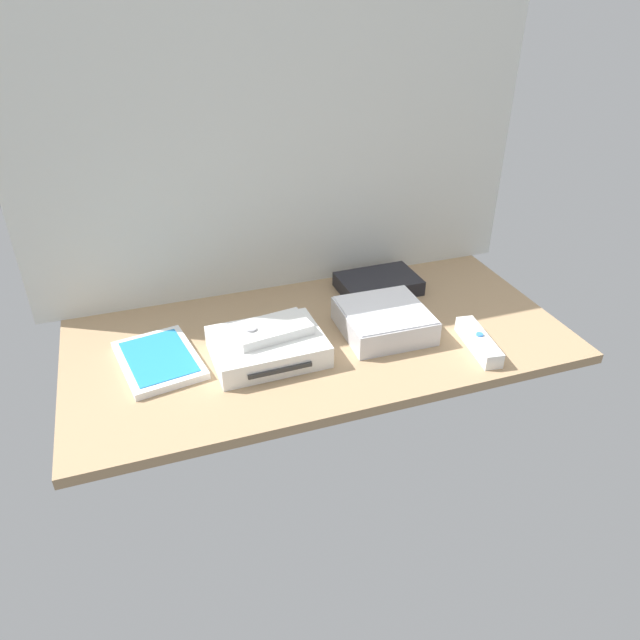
% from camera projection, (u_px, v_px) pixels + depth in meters
% --- Properties ---
extents(ground_plane, '(1.00, 0.48, 0.02)m').
position_uv_depth(ground_plane, '(320.00, 341.00, 1.21)').
color(ground_plane, '#9E7F5B').
rests_on(ground_plane, ground).
extents(back_wall, '(1.10, 0.01, 0.64)m').
position_uv_depth(back_wall, '(282.00, 148.00, 1.23)').
color(back_wall, silver).
rests_on(back_wall, ground).
extents(game_console, '(0.21, 0.17, 0.04)m').
position_uv_depth(game_console, '(268.00, 347.00, 1.13)').
color(game_console, white).
rests_on(game_console, ground_plane).
extents(mini_computer, '(0.17, 0.17, 0.05)m').
position_uv_depth(mini_computer, '(384.00, 320.00, 1.21)').
color(mini_computer, silver).
rests_on(mini_computer, ground_plane).
extents(game_case, '(0.17, 0.21, 0.02)m').
position_uv_depth(game_case, '(159.00, 360.00, 1.12)').
color(game_case, white).
rests_on(game_case, ground_plane).
extents(network_router, '(0.18, 0.13, 0.03)m').
position_uv_depth(network_router, '(378.00, 284.00, 1.36)').
color(network_router, black).
rests_on(network_router, ground_plane).
extents(remote_wand, '(0.06, 0.15, 0.03)m').
position_uv_depth(remote_wand, '(478.00, 342.00, 1.16)').
color(remote_wand, white).
rests_on(remote_wand, ground_plane).
extents(remote_classic_pad, '(0.15, 0.10, 0.02)m').
position_uv_depth(remote_classic_pad, '(271.00, 329.00, 1.12)').
color(remote_classic_pad, white).
rests_on(remote_classic_pad, game_console).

